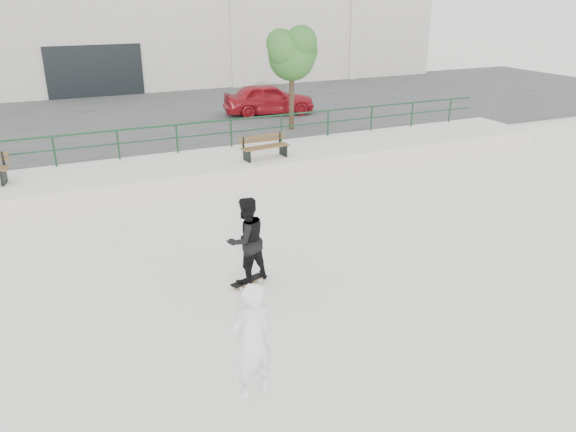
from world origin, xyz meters
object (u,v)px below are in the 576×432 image
standing_skater (246,240)px  seated_skater (252,342)px  red_car (269,99)px  tree (292,52)px  skateboard (248,281)px  bench_right (264,147)px

standing_skater → seated_skater: (-1.18, -3.33, -0.06)m
red_car → standing_skater: standing_skater is taller
red_car → seated_skater: size_ratio=2.15×
tree → skateboard: size_ratio=5.13×
tree → skateboard: tree is taller
bench_right → seated_skater: size_ratio=0.90×
skateboard → standing_skater: size_ratio=0.43×
tree → seated_skater: 16.16m
tree → skateboard: (-6.15, -10.82, -3.51)m
skateboard → standing_skater: 0.95m
skateboard → standing_skater: (0.00, 0.00, 0.95)m
skateboard → standing_skater: standing_skater is taller
skateboard → seated_skater: (-1.18, -3.33, 0.89)m
red_car → skateboard: bearing=165.1°
tree → standing_skater: (-6.15, -10.82, -2.56)m
bench_right → standing_skater: (-3.42, -7.23, 0.14)m
bench_right → standing_skater: standing_skater is taller
tree → seated_skater: (-7.34, -14.15, -2.62)m
red_car → skateboard: (-6.47, -14.00, -1.13)m
red_car → tree: bearing=-175.8°
bench_right → red_car: 7.43m
red_car → standing_skater: (-6.47, -14.00, -0.18)m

